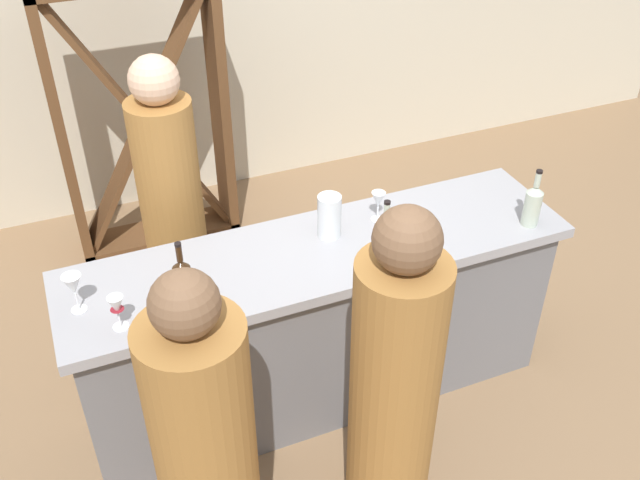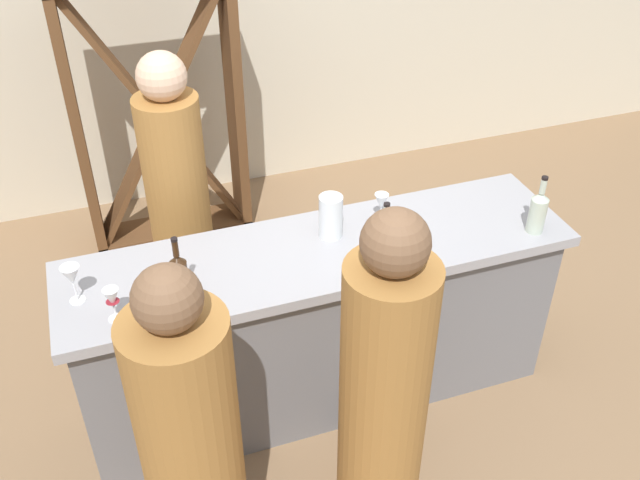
{
  "view_description": "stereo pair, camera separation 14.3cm",
  "coord_description": "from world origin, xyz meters",
  "px_view_note": "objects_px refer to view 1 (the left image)",
  "views": [
    {
      "loc": [
        -0.95,
        -2.3,
        2.75
      ],
      "look_at": [
        0.0,
        0.0,
        0.95
      ],
      "focal_mm": 40.19,
      "sensor_mm": 36.0,
      "label": 1
    },
    {
      "loc": [
        -0.82,
        -2.35,
        2.75
      ],
      "look_at": [
        0.0,
        0.0,
        0.95
      ],
      "focal_mm": 40.19,
      "sensor_mm": 36.0,
      "label": 2
    }
  ],
  "objects_px": {
    "wine_glass_near_left": "(117,308)",
    "wine_rack": "(143,121)",
    "wine_glass_near_center": "(73,286)",
    "wine_bottle_center_clear_pale": "(533,204)",
    "water_pitcher": "(329,216)",
    "person_right_guest": "(174,220)",
    "person_left_guest": "(394,394)",
    "wine_bottle_second_left_clear_pale": "(385,235)",
    "wine_glass_near_right": "(378,201)",
    "wine_bottle_leftmost_amber_brown": "(183,280)",
    "person_center_guest": "(207,460)"
  },
  "relations": [
    {
      "from": "wine_rack",
      "to": "person_center_guest",
      "type": "height_order",
      "value": "wine_rack"
    },
    {
      "from": "wine_bottle_leftmost_amber_brown",
      "to": "wine_glass_near_left",
      "type": "relative_size",
      "value": 1.95
    },
    {
      "from": "wine_bottle_leftmost_amber_brown",
      "to": "person_right_guest",
      "type": "distance_m",
      "value": 0.83
    },
    {
      "from": "wine_rack",
      "to": "wine_glass_near_center",
      "type": "height_order",
      "value": "wine_rack"
    },
    {
      "from": "wine_bottle_second_left_clear_pale",
      "to": "person_left_guest",
      "type": "bearing_deg",
      "value": -112.2
    },
    {
      "from": "wine_glass_near_center",
      "to": "person_right_guest",
      "type": "xyz_separation_m",
      "value": [
        0.51,
        0.67,
        -0.26
      ]
    },
    {
      "from": "person_left_guest",
      "to": "person_right_guest",
      "type": "xyz_separation_m",
      "value": [
        -0.51,
        1.39,
        0.04
      ]
    },
    {
      "from": "wine_bottle_leftmost_amber_brown",
      "to": "wine_glass_near_right",
      "type": "bearing_deg",
      "value": 13.6
    },
    {
      "from": "wine_rack",
      "to": "person_left_guest",
      "type": "height_order",
      "value": "wine_rack"
    },
    {
      "from": "wine_bottle_leftmost_amber_brown",
      "to": "wine_glass_near_right",
      "type": "distance_m",
      "value": 0.98
    },
    {
      "from": "wine_rack",
      "to": "person_center_guest",
      "type": "relative_size",
      "value": 1.11
    },
    {
      "from": "wine_bottle_leftmost_amber_brown",
      "to": "wine_glass_near_left",
      "type": "bearing_deg",
      "value": -169.36
    },
    {
      "from": "wine_bottle_leftmost_amber_brown",
      "to": "water_pitcher",
      "type": "xyz_separation_m",
      "value": [
        0.7,
        0.2,
        -0.01
      ]
    },
    {
      "from": "person_left_guest",
      "to": "person_center_guest",
      "type": "height_order",
      "value": "person_left_guest"
    },
    {
      "from": "wine_rack",
      "to": "wine_glass_near_left",
      "type": "bearing_deg",
      "value": -103.36
    },
    {
      "from": "wine_bottle_leftmost_amber_brown",
      "to": "water_pitcher",
      "type": "relative_size",
      "value": 1.42
    },
    {
      "from": "wine_rack",
      "to": "wine_glass_near_center",
      "type": "bearing_deg",
      "value": -108.82
    },
    {
      "from": "wine_rack",
      "to": "wine_glass_near_right",
      "type": "xyz_separation_m",
      "value": [
        0.78,
        -1.54,
        0.16
      ]
    },
    {
      "from": "water_pitcher",
      "to": "person_right_guest",
      "type": "xyz_separation_m",
      "value": [
        -0.58,
        0.58,
        -0.24
      ]
    },
    {
      "from": "wine_bottle_second_left_clear_pale",
      "to": "wine_glass_near_center",
      "type": "bearing_deg",
      "value": 173.78
    },
    {
      "from": "person_center_guest",
      "to": "wine_glass_near_center",
      "type": "bearing_deg",
      "value": 0.31
    },
    {
      "from": "water_pitcher",
      "to": "wine_glass_near_center",
      "type": "bearing_deg",
      "value": -175.22
    },
    {
      "from": "wine_glass_near_center",
      "to": "wine_glass_near_right",
      "type": "distance_m",
      "value": 1.35
    },
    {
      "from": "wine_bottle_center_clear_pale",
      "to": "person_center_guest",
      "type": "xyz_separation_m",
      "value": [
        -1.67,
        -0.54,
        -0.31
      ]
    },
    {
      "from": "wine_bottle_second_left_clear_pale",
      "to": "water_pitcher",
      "type": "bearing_deg",
      "value": 124.71
    },
    {
      "from": "wine_rack",
      "to": "person_left_guest",
      "type": "bearing_deg",
      "value": -79.17
    },
    {
      "from": "wine_glass_near_left",
      "to": "wine_glass_near_center",
      "type": "distance_m",
      "value": 0.21
    },
    {
      "from": "wine_bottle_center_clear_pale",
      "to": "person_right_guest",
      "type": "relative_size",
      "value": 0.17
    },
    {
      "from": "wine_bottle_second_left_clear_pale",
      "to": "person_center_guest",
      "type": "relative_size",
      "value": 0.18
    },
    {
      "from": "person_right_guest",
      "to": "wine_bottle_center_clear_pale",
      "type": "bearing_deg",
      "value": 40.73
    },
    {
      "from": "wine_glass_near_center",
      "to": "wine_rack",
      "type": "bearing_deg",
      "value": 71.18
    },
    {
      "from": "wine_glass_near_left",
      "to": "person_right_guest",
      "type": "relative_size",
      "value": 0.09
    },
    {
      "from": "water_pitcher",
      "to": "person_left_guest",
      "type": "xyz_separation_m",
      "value": [
        -0.08,
        -0.8,
        -0.28
      ]
    },
    {
      "from": "wine_rack",
      "to": "person_center_guest",
      "type": "xyz_separation_m",
      "value": [
        -0.27,
        -2.37,
        -0.14
      ]
    },
    {
      "from": "wine_rack",
      "to": "wine_bottle_center_clear_pale",
      "type": "height_order",
      "value": "wine_rack"
    },
    {
      "from": "person_left_guest",
      "to": "water_pitcher",
      "type": "bearing_deg",
      "value": -2.62
    },
    {
      "from": "wine_glass_near_right",
      "to": "person_left_guest",
      "type": "height_order",
      "value": "person_left_guest"
    },
    {
      "from": "wine_bottle_second_left_clear_pale",
      "to": "wine_glass_near_center",
      "type": "xyz_separation_m",
      "value": [
        -1.25,
        0.14,
        0.02
      ]
    },
    {
      "from": "person_center_guest",
      "to": "person_right_guest",
      "type": "relative_size",
      "value": 0.94
    },
    {
      "from": "wine_rack",
      "to": "wine_bottle_center_clear_pale",
      "type": "bearing_deg",
      "value": -52.5
    },
    {
      "from": "wine_bottle_leftmost_amber_brown",
      "to": "water_pitcher",
      "type": "height_order",
      "value": "wine_bottle_leftmost_amber_brown"
    },
    {
      "from": "person_center_guest",
      "to": "person_left_guest",
      "type": "bearing_deg",
      "value": -112.28
    },
    {
      "from": "wine_bottle_leftmost_amber_brown",
      "to": "wine_glass_near_center",
      "type": "distance_m",
      "value": 0.41
    },
    {
      "from": "wine_glass_near_left",
      "to": "wine_rack",
      "type": "bearing_deg",
      "value": 76.64
    },
    {
      "from": "wine_bottle_leftmost_amber_brown",
      "to": "person_left_guest",
      "type": "xyz_separation_m",
      "value": [
        0.62,
        -0.6,
        -0.29
      ]
    },
    {
      "from": "wine_glass_near_left",
      "to": "person_right_guest",
      "type": "distance_m",
      "value": 0.95
    },
    {
      "from": "wine_glass_near_center",
      "to": "wine_glass_near_right",
      "type": "height_order",
      "value": "wine_glass_near_center"
    },
    {
      "from": "wine_glass_near_center",
      "to": "wine_bottle_center_clear_pale",
      "type": "bearing_deg",
      "value": -5.08
    },
    {
      "from": "wine_bottle_second_left_clear_pale",
      "to": "wine_bottle_leftmost_amber_brown",
      "type": "bearing_deg",
      "value": 178.31
    },
    {
      "from": "wine_glass_near_right",
      "to": "person_center_guest",
      "type": "xyz_separation_m",
      "value": [
        -1.05,
        -0.83,
        -0.31
      ]
    }
  ]
}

